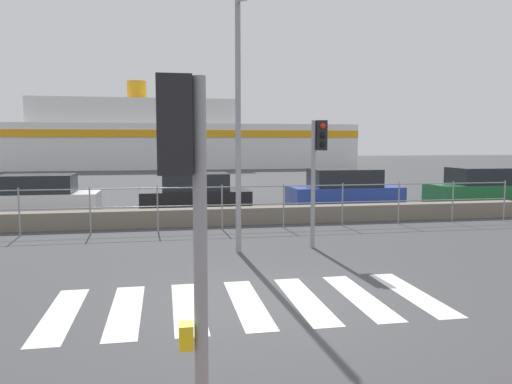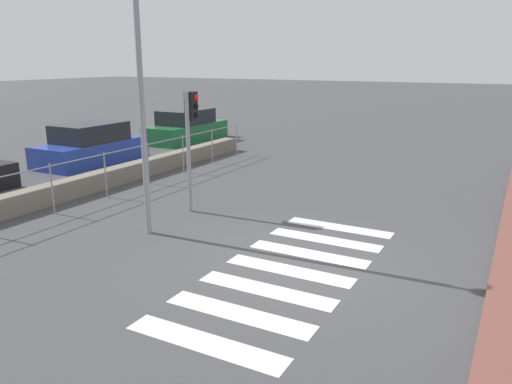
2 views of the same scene
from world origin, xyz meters
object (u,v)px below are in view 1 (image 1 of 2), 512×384
at_px(traffic_light_far, 318,155).
at_px(streetlamp, 239,94).
at_px(parked_car_green, 485,188).
at_px(parked_car_black, 195,195).
at_px(ferry_boat, 172,140).
at_px(parked_car_blue, 344,191).
at_px(parked_car_white, 38,198).
at_px(traffic_light_near, 185,192).

distance_m(traffic_light_far, streetlamp, 2.30).
bearing_deg(parked_car_green, parked_car_black, 180.00).
height_order(traffic_light_far, streetlamp, streetlamp).
xyz_separation_m(ferry_boat, parked_car_blue, (5.88, -31.40, -2.10)).
relative_size(ferry_boat, parked_car_white, 8.38).
bearing_deg(traffic_light_near, parked_car_green, 48.91).
distance_m(ferry_boat, parked_car_blue, 32.01).
distance_m(traffic_light_far, parked_car_white, 10.36).
distance_m(traffic_light_far, ferry_boat, 38.28).
bearing_deg(parked_car_blue, traffic_light_far, -115.21).
bearing_deg(traffic_light_far, parked_car_black, 109.39).
height_order(traffic_light_near, parked_car_green, traffic_light_near).
xyz_separation_m(parked_car_black, parked_car_blue, (5.58, 0.00, 0.04)).
distance_m(streetlamp, parked_car_green, 13.36).
relative_size(traffic_light_far, streetlamp, 0.53).
bearing_deg(parked_car_green, parked_car_blue, 180.00).
xyz_separation_m(traffic_light_near, streetlamp, (1.47, 7.13, 1.37)).
bearing_deg(ferry_boat, traffic_light_near, -90.81).
height_order(streetlamp, ferry_boat, ferry_boat).
bearing_deg(parked_car_white, parked_car_black, 0.00).
bearing_deg(streetlamp, parked_car_white, 129.24).
distance_m(traffic_light_near, traffic_light_far, 8.17).
relative_size(traffic_light_far, ferry_boat, 0.09).
bearing_deg(parked_car_green, parked_car_white, -180.00).
bearing_deg(parked_car_black, parked_car_white, -180.00).
height_order(parked_car_white, parked_car_green, parked_car_green).
xyz_separation_m(traffic_light_near, parked_car_white, (-4.34, 14.23, -1.51)).
distance_m(ferry_boat, parked_car_green, 33.60).
bearing_deg(parked_car_black, parked_car_blue, 0.00).
distance_m(traffic_light_far, parked_car_green, 11.43).
height_order(parked_car_white, parked_car_blue, parked_car_blue).
relative_size(parked_car_black, parked_car_blue, 0.93).
bearing_deg(streetlamp, parked_car_blue, 54.59).
bearing_deg(parked_car_white, ferry_boat, 80.98).
height_order(traffic_light_far, parked_car_white, traffic_light_far).
height_order(traffic_light_near, ferry_boat, ferry_boat).
bearing_deg(streetlamp, ferry_boat, 91.22).
bearing_deg(parked_car_blue, parked_car_black, -180.00).
xyz_separation_m(traffic_light_far, parked_car_white, (-7.67, 6.78, -1.58)).
bearing_deg(parked_car_white, traffic_light_far, -41.47).
bearing_deg(traffic_light_near, parked_car_black, 86.19).
bearing_deg(traffic_light_far, traffic_light_near, -114.09).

